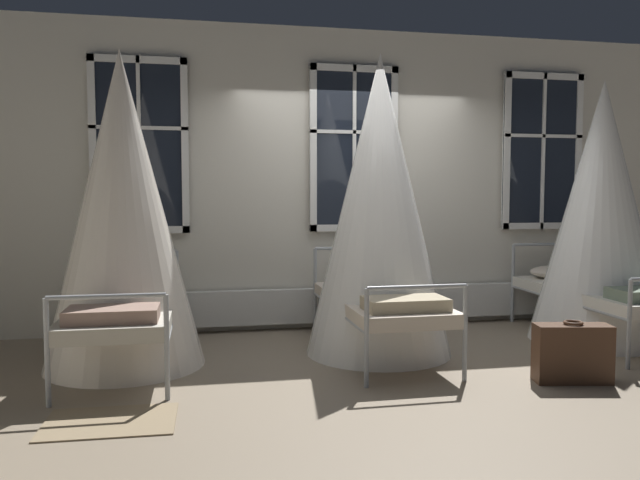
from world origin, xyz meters
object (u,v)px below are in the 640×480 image
Objects in this scene: cot_third at (601,216)px; suitcase_dark at (572,353)px; cot_second at (379,210)px; cot_first at (123,215)px.

cot_third is 4.26× the size of suitcase_dark.
cot_second is 1.06× the size of cot_third.
cot_first is 2.18m from cot_second.
cot_third reaches higher than suitcase_dark.
cot_first is 0.98× the size of cot_second.
cot_second is at bearing -89.45° from cot_first.
cot_first is 4.41m from cot_third.
suitcase_dark is (1.18, -1.15, -1.06)m from cot_second.
cot_second reaches higher than cot_first.
cot_first is 4.40× the size of suitcase_dark.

